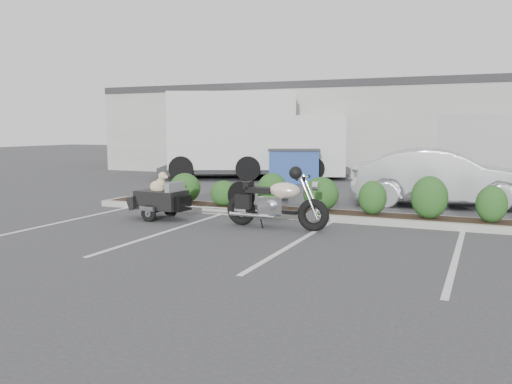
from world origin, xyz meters
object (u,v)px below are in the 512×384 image
at_px(dumpster, 294,166).
at_px(delivery_truck, 253,138).
at_px(pet_trailer, 161,199).
at_px(sedan, 442,177).
at_px(motorcycle, 275,203).

bearing_deg(dumpster, delivery_truck, 135.40).
bearing_deg(dumpster, pet_trailer, -108.81).
bearing_deg(pet_trailer, dumpster, 92.95).
height_order(sedan, dumpster, sedan).
height_order(motorcycle, dumpster, motorcycle).
bearing_deg(delivery_truck, pet_trailer, -100.67).
distance_m(motorcycle, sedan, 5.50).
relative_size(pet_trailer, sedan, 0.40).
height_order(pet_trailer, sedan, sedan).
xyz_separation_m(pet_trailer, delivery_truck, (-2.12, 10.05, 1.20)).
bearing_deg(motorcycle, delivery_truck, 119.03).
distance_m(pet_trailer, sedan, 7.33).
bearing_deg(sedan, motorcycle, 140.95).
xyz_separation_m(sedan, dumpster, (-5.63, 4.34, -0.11)).
xyz_separation_m(sedan, delivery_truck, (-7.76, 5.38, 0.90)).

